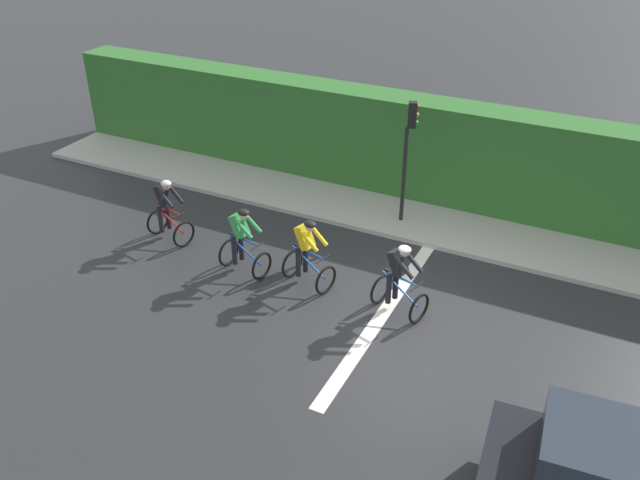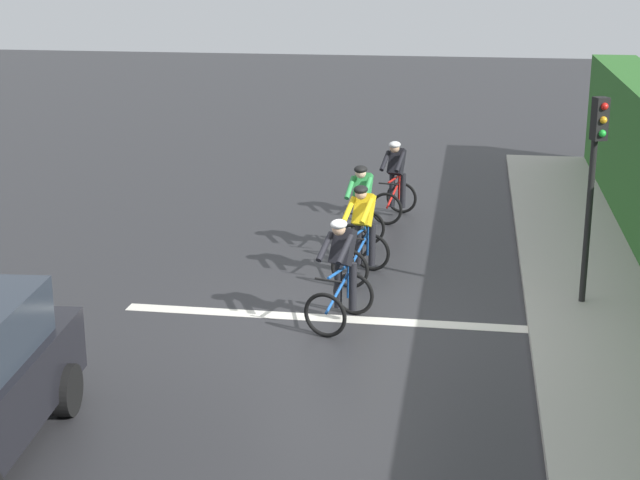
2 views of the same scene
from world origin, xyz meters
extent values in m
plane|color=#28282B|center=(0.00, 0.00, 0.00)|extent=(80.00, 80.00, 0.00)
cube|color=#ADA89E|center=(4.10, 2.00, 0.06)|extent=(2.80, 21.89, 0.12)
cube|color=tan|center=(5.00, 2.00, 0.22)|extent=(0.44, 21.89, 0.44)
cube|color=#2D6628|center=(5.30, 2.00, 1.42)|extent=(1.10, 21.89, 2.84)
cube|color=silver|center=(0.00, 0.31, 0.00)|extent=(7.00, 0.30, 0.01)
torus|color=black|center=(0.09, 5.78, 0.34)|extent=(0.68, 0.21, 0.68)
torus|color=black|center=(0.32, 6.78, 0.34)|extent=(0.68, 0.21, 0.68)
cylinder|color=red|center=(0.20, 6.28, 0.59)|extent=(0.27, 0.97, 0.51)
cylinder|color=red|center=(0.27, 6.58, 0.62)|extent=(0.04, 0.04, 0.55)
cylinder|color=red|center=(0.19, 6.23, 0.87)|extent=(0.21, 0.71, 0.04)
cube|color=black|center=(0.27, 6.58, 0.91)|extent=(0.15, 0.24, 0.04)
cylinder|color=black|center=(0.11, 5.88, 0.84)|extent=(0.42, 0.13, 0.03)
cube|color=black|center=(0.23, 6.38, 1.21)|extent=(0.39, 0.47, 0.57)
sphere|color=tan|center=(0.19, 6.23, 1.52)|extent=(0.20, 0.20, 0.20)
ellipsoid|color=silver|center=(0.19, 6.23, 1.59)|extent=(0.30, 0.33, 0.14)
cylinder|color=black|center=(0.37, 6.45, 0.57)|extent=(0.12, 0.12, 0.74)
cylinder|color=black|center=(0.13, 6.51, 0.57)|extent=(0.12, 0.12, 0.74)
cylinder|color=black|center=(0.32, 6.07, 1.26)|extent=(0.20, 0.49, 0.37)
cylinder|color=black|center=(0.01, 6.14, 1.26)|extent=(0.20, 0.49, 0.37)
torus|color=black|center=(-0.30, 3.31, 0.34)|extent=(0.68, 0.17, 0.68)
torus|color=black|center=(-0.14, 4.32, 0.34)|extent=(0.68, 0.17, 0.68)
cylinder|color=#1E59B2|center=(-0.22, 3.82, 0.59)|extent=(0.20, 0.98, 0.51)
cylinder|color=#1E59B2|center=(-0.17, 4.12, 0.62)|extent=(0.04, 0.04, 0.55)
cylinder|color=#1E59B2|center=(-0.22, 3.77, 0.87)|extent=(0.16, 0.71, 0.04)
cube|color=black|center=(-0.17, 4.12, 0.91)|extent=(0.13, 0.23, 0.04)
cylinder|color=black|center=(-0.28, 3.42, 0.84)|extent=(0.42, 0.10, 0.03)
cube|color=green|center=(-0.20, 3.92, 1.21)|extent=(0.36, 0.45, 0.57)
sphere|color=beige|center=(-0.22, 3.77, 1.52)|extent=(0.20, 0.20, 0.20)
ellipsoid|color=black|center=(-0.22, 3.77, 1.59)|extent=(0.28, 0.31, 0.14)
cylinder|color=black|center=(-0.07, 4.00, 0.57)|extent=(0.12, 0.12, 0.74)
cylinder|color=black|center=(-0.30, 4.04, 0.57)|extent=(0.12, 0.12, 0.74)
cylinder|color=green|center=(-0.09, 3.61, 1.26)|extent=(0.16, 0.49, 0.37)
cylinder|color=green|center=(-0.40, 3.66, 1.26)|extent=(0.16, 0.49, 0.37)
torus|color=black|center=(-0.15, 1.75, 0.34)|extent=(0.67, 0.23, 0.68)
torus|color=black|center=(0.11, 2.74, 0.34)|extent=(0.67, 0.23, 0.68)
cylinder|color=#1E59B2|center=(-0.02, 2.25, 0.59)|extent=(0.29, 0.97, 0.51)
cylinder|color=#1E59B2|center=(0.05, 2.54, 0.62)|extent=(0.04, 0.04, 0.55)
cylinder|color=#1E59B2|center=(-0.04, 2.20, 0.87)|extent=(0.22, 0.70, 0.04)
cube|color=black|center=(0.05, 2.54, 0.91)|extent=(0.15, 0.24, 0.04)
cylinder|color=black|center=(-0.13, 1.85, 0.84)|extent=(0.41, 0.14, 0.03)
cube|color=yellow|center=(0.00, 2.34, 1.21)|extent=(0.39, 0.47, 0.57)
sphere|color=tan|center=(-0.04, 2.20, 1.52)|extent=(0.20, 0.20, 0.20)
ellipsoid|color=black|center=(-0.04, 2.20, 1.59)|extent=(0.30, 0.33, 0.14)
cylinder|color=black|center=(0.14, 2.41, 0.57)|extent=(0.12, 0.12, 0.74)
cylinder|color=black|center=(-0.09, 2.47, 0.57)|extent=(0.12, 0.12, 0.74)
cylinder|color=yellow|center=(0.08, 2.03, 1.26)|extent=(0.21, 0.48, 0.37)
cylinder|color=yellow|center=(-0.23, 2.11, 1.26)|extent=(0.21, 0.48, 0.37)
torus|color=black|center=(-0.23, -0.44, 0.34)|extent=(0.67, 0.25, 0.68)
torus|color=black|center=(0.06, 0.53, 0.34)|extent=(0.67, 0.25, 0.68)
cylinder|color=#1E59B2|center=(-0.09, 0.04, 0.59)|extent=(0.32, 0.96, 0.51)
cylinder|color=#1E59B2|center=(0.00, 0.34, 0.62)|extent=(0.04, 0.04, 0.55)
cylinder|color=#1E59B2|center=(-0.10, 0.00, 0.87)|extent=(0.25, 0.70, 0.04)
cube|color=black|center=(0.00, 0.34, 0.91)|extent=(0.16, 0.24, 0.04)
cylinder|color=black|center=(-0.21, -0.35, 0.84)|extent=(0.41, 0.15, 0.03)
cube|color=black|center=(-0.06, 0.14, 1.21)|extent=(0.40, 0.48, 0.57)
sphere|color=tan|center=(-0.10, 0.00, 1.52)|extent=(0.20, 0.20, 0.20)
ellipsoid|color=silver|center=(-0.10, 0.00, 1.59)|extent=(0.31, 0.34, 0.14)
cylinder|color=black|center=(0.08, 0.21, 0.57)|extent=(0.12, 0.12, 0.74)
cylinder|color=black|center=(-0.15, 0.27, 0.57)|extent=(0.12, 0.12, 0.74)
cylinder|color=black|center=(0.01, -0.18, 1.26)|extent=(0.22, 0.48, 0.37)
cylinder|color=black|center=(-0.29, -0.09, 1.26)|extent=(0.22, 0.48, 0.37)
cube|color=#262D38|center=(-3.69, -4.47, 1.43)|extent=(1.67, 2.25, 0.66)
cylinder|color=black|center=(-2.94, -3.38, 0.32)|extent=(0.27, 0.66, 0.64)
cylinder|color=black|center=(3.57, 1.37, 1.35)|extent=(0.10, 0.10, 2.70)
cube|color=black|center=(3.61, 1.28, 3.02)|extent=(0.26, 0.26, 0.64)
sphere|color=red|center=(3.65, 1.18, 3.22)|extent=(0.11, 0.11, 0.11)
sphere|color=orange|center=(3.65, 1.18, 3.02)|extent=(0.11, 0.11, 0.11)
sphere|color=green|center=(3.65, 1.18, 2.82)|extent=(0.11, 0.11, 0.11)
camera|label=1|loc=(-11.16, -3.59, 8.65)|focal=37.45mm
camera|label=2|loc=(1.75, -13.51, 5.38)|focal=54.72mm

